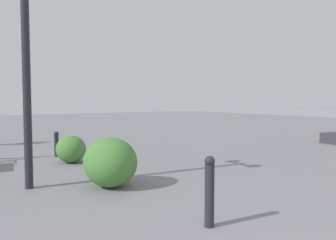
% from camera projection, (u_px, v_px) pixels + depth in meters
% --- Properties ---
extents(lamppost, '(0.98, 0.28, 3.88)m').
position_uv_depth(lamppost, '(26.00, 41.00, 5.81)').
color(lamppost, '#232328').
rests_on(lamppost, ground).
extents(bollard_near, '(0.13, 0.13, 0.89)m').
position_uv_depth(bollard_near, '(209.00, 190.00, 4.15)').
color(bollard_near, '#232328').
rests_on(bollard_near, ground).
extents(bollard_mid, '(0.13, 0.13, 0.70)m').
position_uv_depth(bollard_mid, '(56.00, 143.00, 9.28)').
color(bollard_mid, '#232328').
rests_on(bollard_mid, ground).
extents(shrub_low, '(0.81, 0.73, 0.69)m').
position_uv_depth(shrub_low, '(71.00, 149.00, 8.37)').
color(shrub_low, '#477F38').
rests_on(shrub_low, ground).
extents(shrub_round, '(1.06, 0.95, 0.90)m').
position_uv_depth(shrub_round, '(110.00, 162.00, 6.06)').
color(shrub_round, '#477F38').
rests_on(shrub_round, ground).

